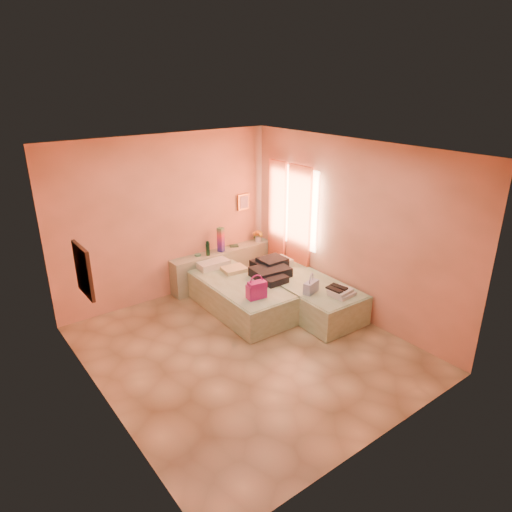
{
  "coord_description": "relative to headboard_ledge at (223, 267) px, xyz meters",
  "views": [
    {
      "loc": [
        -3.26,
        -4.52,
        3.64
      ],
      "look_at": [
        0.81,
        0.85,
        0.97
      ],
      "focal_mm": 32.0,
      "sensor_mm": 36.0,
      "label": 1
    }
  ],
  "objects": [
    {
      "name": "clothes_pile",
      "position": [
        0.24,
        -1.18,
        0.28
      ],
      "size": [
        0.72,
        0.72,
        0.2
      ],
      "primitive_type": "cube",
      "rotation": [
        0.0,
        0.0,
        -0.08
      ],
      "color": "black",
      "rests_on": "bed_right"
    },
    {
      "name": "bed_left",
      "position": [
        -0.38,
        -1.05,
        -0.08
      ],
      "size": [
        0.95,
        2.02,
        0.5
      ],
      "primitive_type": "cube",
      "rotation": [
        0.0,
        0.0,
        -0.03
      ],
      "color": "#B1CFA7",
      "rests_on": "ground"
    },
    {
      "name": "towel_stack",
      "position": [
        0.62,
        -2.4,
        0.23
      ],
      "size": [
        0.37,
        0.33,
        0.1
      ],
      "primitive_type": "cube",
      "rotation": [
        0.0,
        0.0,
        0.08
      ],
      "color": "silver",
      "rests_on": "bed_right"
    },
    {
      "name": "flower_vase",
      "position": [
        0.82,
        -0.02,
        0.46
      ],
      "size": [
        0.25,
        0.25,
        0.27
      ],
      "primitive_type": "cube",
      "rotation": [
        0.0,
        0.0,
        0.25
      ],
      "color": "white",
      "rests_on": "headboard_ledge"
    },
    {
      "name": "green_book",
      "position": [
        0.29,
        0.03,
        0.34
      ],
      "size": [
        0.19,
        0.17,
        0.03
      ],
      "primitive_type": "cube",
      "rotation": [
        0.0,
        0.0,
        -0.43
      ],
      "color": "#294C37",
      "rests_on": "headboard_ledge"
    },
    {
      "name": "room_walls",
      "position": [
        -0.77,
        -1.53,
        1.46
      ],
      "size": [
        4.02,
        4.51,
        2.81
      ],
      "color": "#FDA586",
      "rests_on": "ground"
    },
    {
      "name": "water_bottle",
      "position": [
        -0.34,
        -0.05,
        0.45
      ],
      "size": [
        0.09,
        0.09,
        0.25
      ],
      "primitive_type": "cylinder",
      "rotation": [
        0.0,
        0.0,
        -0.39
      ],
      "color": "#153A25",
      "rests_on": "headboard_ledge"
    },
    {
      "name": "headboard_ledge",
      "position": [
        0.0,
        0.0,
        0.0
      ],
      "size": [
        2.05,
        0.3,
        0.65
      ],
      "primitive_type": "cube",
      "color": "#9DA486",
      "rests_on": "ground"
    },
    {
      "name": "magenta_handbag",
      "position": [
        -0.48,
        -1.68,
        0.31
      ],
      "size": [
        0.31,
        0.2,
        0.27
      ],
      "primitive_type": "cube",
      "rotation": [
        0.0,
        0.0,
        -0.14
      ],
      "color": "#AB156F",
      "rests_on": "bed_left"
    },
    {
      "name": "bed_right",
      "position": [
        0.52,
        -1.7,
        -0.08
      ],
      "size": [
        0.95,
        2.02,
        0.5
      ],
      "primitive_type": "cube",
      "rotation": [
        0.0,
        0.0,
        -0.03
      ],
      "color": "#B1CFA7",
      "rests_on": "ground"
    },
    {
      "name": "rainbow_box",
      "position": [
        -0.04,
        -0.03,
        0.55
      ],
      "size": [
        0.13,
        0.13,
        0.45
      ],
      "primitive_type": "cube",
      "rotation": [
        0.0,
        0.0,
        0.42
      ],
      "color": "#AB156F",
      "rests_on": "headboard_ledge"
    },
    {
      "name": "blue_handbag",
      "position": [
        0.3,
        -2.04,
        0.27
      ],
      "size": [
        0.31,
        0.2,
        0.18
      ],
      "primitive_type": "cube",
      "rotation": [
        0.0,
        0.0,
        0.29
      ],
      "color": "#3D5694",
      "rests_on": "bed_right"
    },
    {
      "name": "khaki_garment",
      "position": [
        -0.18,
        -0.64,
        0.21
      ],
      "size": [
        0.43,
        0.36,
        0.07
      ],
      "primitive_type": "cube",
      "rotation": [
        0.0,
        0.0,
        -0.13
      ],
      "color": "#C7B880",
      "rests_on": "bed_left"
    },
    {
      "name": "ground",
      "position": [
        -0.98,
        -2.1,
        -0.33
      ],
      "size": [
        4.5,
        4.5,
        0.0
      ],
      "primitive_type": "plane",
      "color": "tan",
      "rests_on": "ground"
    },
    {
      "name": "sandal_pair",
      "position": [
        0.56,
        -2.35,
        0.29
      ],
      "size": [
        0.22,
        0.29,
        0.03
      ],
      "primitive_type": "cube",
      "rotation": [
        0.0,
        0.0,
        0.08
      ],
      "color": "black",
      "rests_on": "towel_stack"
    },
    {
      "name": "small_dish",
      "position": [
        -0.5,
        0.04,
        0.34
      ],
      "size": [
        0.14,
        0.14,
        0.03
      ],
      "primitive_type": "cylinder",
      "rotation": [
        0.0,
        0.0,
        0.24
      ],
      "color": "#539975",
      "rests_on": "headboard_ledge"
    }
  ]
}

